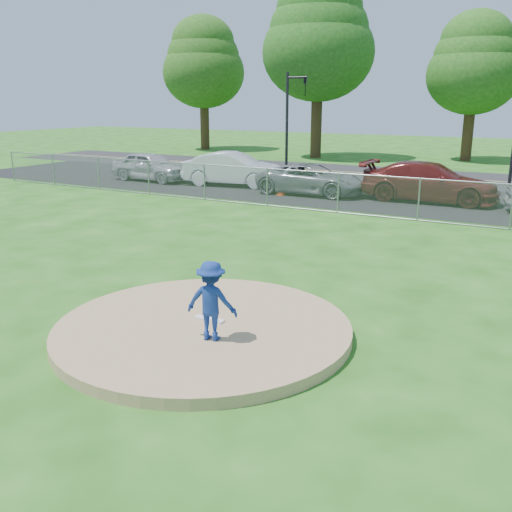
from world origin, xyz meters
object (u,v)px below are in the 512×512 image
at_px(tree_center, 475,63).
at_px(tree_far_left, 203,62).
at_px(traffic_signal_left, 291,113).
at_px(parked_car_silver, 151,166).
at_px(parked_car_gray, 311,179).
at_px(parked_car_white, 233,169).
at_px(tree_left, 319,38).
at_px(traffic_cone, 281,186).
at_px(parked_car_darkred, 429,182).
at_px(pitcher, 211,301).

bearing_deg(tree_center, tree_far_left, -177.27).
bearing_deg(traffic_signal_left, tree_far_left, 140.27).
height_order(parked_car_silver, parked_car_gray, parked_car_silver).
xyz_separation_m(tree_far_left, parked_car_white, (12.96, -16.92, -6.24)).
xyz_separation_m(tree_left, traffic_signal_left, (2.24, -9.00, -4.88)).
height_order(parked_car_silver, parked_car_white, parked_car_white).
bearing_deg(tree_left, traffic_cone, -72.01).
height_order(traffic_cone, parked_car_white, parked_car_white).
bearing_deg(parked_car_gray, tree_center, -12.36).
relative_size(parked_car_silver, parked_car_darkred, 0.79).
bearing_deg(tree_left, tree_center, 16.70).
xyz_separation_m(tree_far_left, traffic_cone, (16.32, -18.37, -6.66)).
height_order(traffic_signal_left, parked_car_darkred, traffic_signal_left).
distance_m(traffic_cone, parked_car_silver, 8.09).
bearing_deg(tree_left, parked_car_gray, -67.58).
distance_m(traffic_cone, parked_car_gray, 1.42).
xyz_separation_m(tree_left, traffic_cone, (5.32, -16.37, -7.84)).
distance_m(traffic_cone, parked_car_white, 3.68).
height_order(tree_left, traffic_cone, tree_left).
bearing_deg(pitcher, tree_center, -99.02).
relative_size(parked_car_silver, parked_car_gray, 0.90).
bearing_deg(parked_car_silver, pitcher, -135.24).
bearing_deg(tree_far_left, tree_center, 2.73).
relative_size(pitcher, parked_car_white, 0.28).
distance_m(traffic_signal_left, pitcher, 24.45).
distance_m(tree_left, parked_car_darkred, 20.14).
bearing_deg(tree_far_left, pitcher, -56.09).
height_order(traffic_signal_left, parked_car_silver, traffic_signal_left).
bearing_deg(traffic_signal_left, parked_car_silver, -127.37).
height_order(tree_center, parked_car_darkred, tree_center).
bearing_deg(tree_left, pitcher, -69.91).
bearing_deg(tree_center, tree_left, -163.30).
xyz_separation_m(traffic_cone, parked_car_darkred, (6.12, 1.55, 0.42)).
bearing_deg(tree_center, parked_car_silver, -124.52).
bearing_deg(parked_car_white, tree_far_left, 28.43).
bearing_deg(traffic_cone, parked_car_white, 156.62).
height_order(tree_far_left, pitcher, tree_far_left).
relative_size(traffic_cone, parked_car_silver, 0.18).
relative_size(tree_center, parked_car_darkred, 1.76).
distance_m(tree_far_left, traffic_signal_left, 17.60).
distance_m(tree_far_left, parked_car_white, 22.20).
relative_size(tree_far_left, traffic_signal_left, 1.92).
xyz_separation_m(parked_car_white, parked_car_gray, (4.43, -0.56, -0.13)).
distance_m(parked_car_gray, parked_car_darkred, 5.10).
xyz_separation_m(tree_left, parked_car_silver, (-2.71, -15.48, -7.48)).
bearing_deg(parked_car_white, pitcher, -159.04).
relative_size(pitcher, traffic_cone, 1.76).
bearing_deg(parked_car_white, parked_car_silver, 87.84).
bearing_deg(parked_car_gray, traffic_cone, 128.66).
bearing_deg(tree_far_left, parked_car_silver, -64.63).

